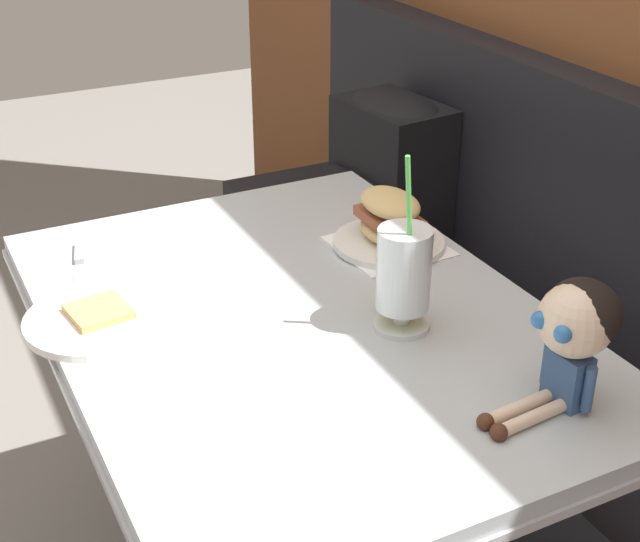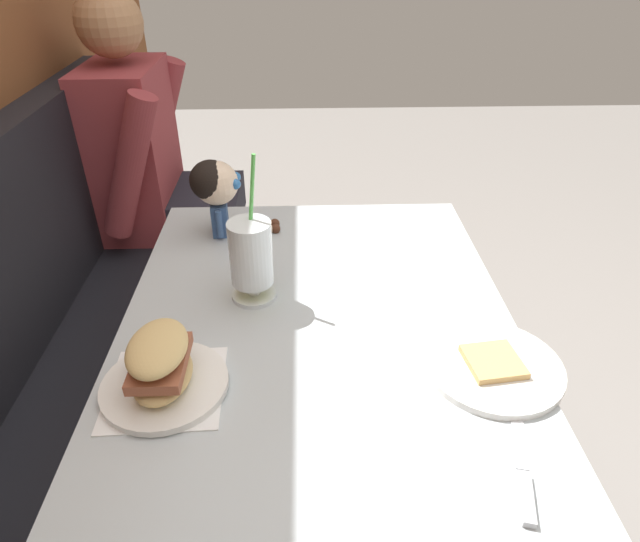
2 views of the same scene
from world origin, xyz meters
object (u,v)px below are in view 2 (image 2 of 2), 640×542
butter_knife (524,479)px  seated_doll (217,187)px  toast_plate (493,365)px  diner_patron (145,149)px  sandwich_plate (162,369)px  milkshake_glass (251,257)px

butter_knife → seated_doll: size_ratio=1.04×
toast_plate → diner_patron: size_ratio=0.31×
toast_plate → sandwich_plate: (-0.03, 0.59, 0.04)m
toast_plate → seated_doll: size_ratio=1.12×
sandwich_plate → seated_doll: bearing=-3.2°
milkshake_glass → diner_patron: bearing=26.3°
sandwich_plate → butter_knife: 0.60m
toast_plate → diner_patron: bearing=38.1°
toast_plate → diner_patron: diner_patron is taller
toast_plate → milkshake_glass: size_ratio=0.79×
milkshake_glass → seated_doll: milkshake_glass is taller
seated_doll → milkshake_glass: bearing=-160.1°
milkshake_glass → butter_knife: 0.65m
toast_plate → milkshake_glass: (0.24, 0.45, 0.09)m
toast_plate → sandwich_plate: 0.59m
milkshake_glass → seated_doll: 0.31m
butter_knife → seated_doll: (0.77, 0.53, 0.12)m
toast_plate → butter_knife: bearing=174.0°
sandwich_plate → diner_patron: 1.21m
sandwich_plate → butter_knife: bearing=-110.0°
toast_plate → diner_patron: (1.14, 0.89, -0.01)m
milkshake_glass → butter_knife: size_ratio=1.36×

